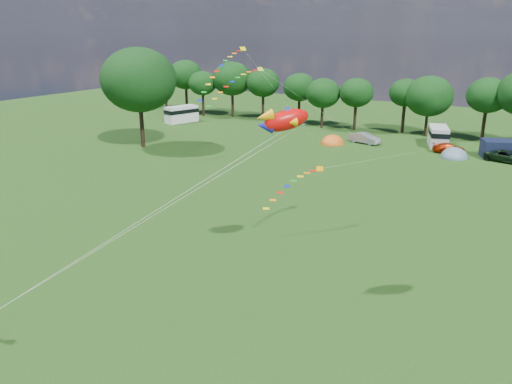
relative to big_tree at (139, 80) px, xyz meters
The scene contains 15 objects.
ground_plane 42.02m from the big_tree, 43.03° to the right, with size 180.00×180.00×0.00m, color black.
tree_line 44.52m from the big_tree, 37.40° to the left, with size 102.98×10.98×10.27m.
big_tree is the anchor object (origin of this frame).
car_b 32.12m from the big_tree, 34.41° to the left, with size 1.58×4.22×1.49m, color gray.
car_c 41.89m from the big_tree, 25.76° to the left, with size 1.68×4.00×1.20m, color #911C02.
car_d 47.62m from the big_tree, 20.35° to the left, with size 2.39×5.27×1.44m, color black.
campervan_a 20.60m from the big_tree, 112.81° to the left, with size 3.99×6.16×2.79m.
campervan_c 41.41m from the big_tree, 31.15° to the left, with size 3.86×5.97×2.71m.
tent_orange 27.90m from the big_tree, 34.33° to the left, with size 3.29×3.60×2.57m.
tent_greyblue 42.03m from the big_tree, 22.01° to the left, with size 3.41×3.73×2.53m.
awning_navy 46.95m from the big_tree, 22.75° to the left, with size 3.63×2.95×2.27m, color #121833.
fish_kite 42.11m from the big_tree, 35.30° to the right, with size 2.96×3.09×1.81m.
streamer_kite_a 15.51m from the big_tree, ahead, with size 3.39×5.65×5.79m.
streamer_kite_b 21.16m from the big_tree, 18.29° to the right, with size 4.23×4.69×3.79m.
streamer_kite_c 35.46m from the big_tree, 26.62° to the right, with size 3.12×4.82×2.78m.
Camera 1 is at (17.82, -21.98, 15.39)m, focal length 35.00 mm.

